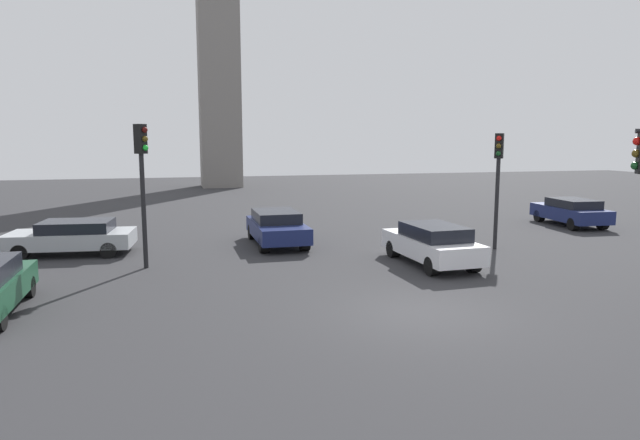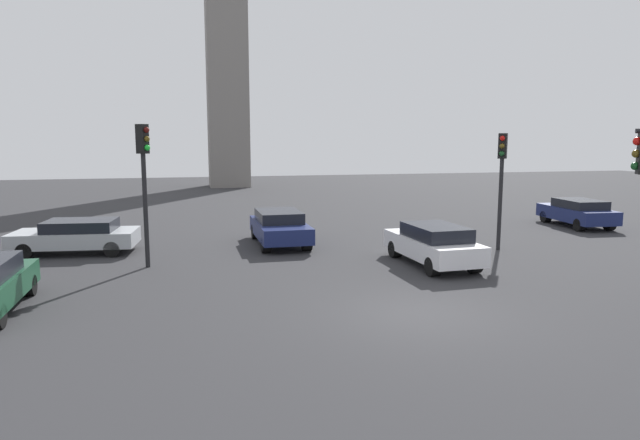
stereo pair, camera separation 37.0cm
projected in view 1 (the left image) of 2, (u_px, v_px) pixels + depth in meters
ground_plane at (422, 313)px, 14.57m from camera, size 109.87×109.87×0.00m
traffic_light_1 at (498, 169)px, 22.56m from camera, size 0.45×0.48×4.71m
traffic_light_2 at (142, 168)px, 19.16m from camera, size 0.48×0.45×4.99m
car_0 at (73, 236)px, 21.88m from camera, size 4.84×2.57×1.33m
car_1 at (571, 211)px, 29.15m from camera, size 2.30×4.58×1.41m
car_3 at (432, 243)px, 20.08m from camera, size 2.06×4.62×1.47m
car_4 at (277, 227)px, 23.94m from camera, size 2.02×4.67×1.43m
skyline_tower at (218, 33)px, 51.22m from camera, size 3.68×3.68×28.15m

